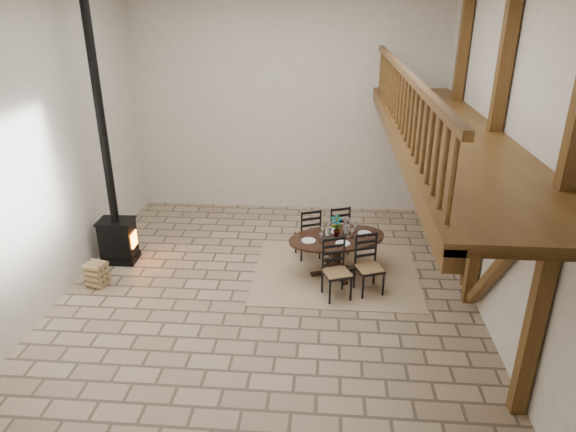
# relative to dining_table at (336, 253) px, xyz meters

# --- Properties ---
(ground) EXTENTS (8.00, 8.00, 0.00)m
(ground) POSITION_rel_dining_table_xyz_m (-1.17, -0.77, -0.42)
(ground) COLOR tan
(ground) RESTS_ON ground
(room_shell) EXTENTS (7.02, 8.02, 5.01)m
(room_shell) POSITION_rel_dining_table_xyz_m (0.02, -0.77, 2.59)
(room_shell) COLOR silver
(room_shell) RESTS_ON ground
(rug) EXTENTS (3.00, 2.50, 0.02)m
(rug) POSITION_rel_dining_table_xyz_m (0.00, -0.00, -0.41)
(rug) COLOR tan
(rug) RESTS_ON ground
(dining_table) EXTENTS (2.06, 2.22, 1.15)m
(dining_table) POSITION_rel_dining_table_xyz_m (0.00, 0.00, 0.00)
(dining_table) COLOR black
(dining_table) RESTS_ON ground
(wood_stove) EXTENTS (0.67, 0.52, 5.00)m
(wood_stove) POSITION_rel_dining_table_xyz_m (-4.17, 0.17, 0.70)
(wood_stove) COLOR black
(wood_stove) RESTS_ON ground
(log_basket) EXTENTS (0.53, 0.53, 0.44)m
(log_basket) POSITION_rel_dining_table_xyz_m (-4.20, 0.29, -0.24)
(log_basket) COLOR brown
(log_basket) RESTS_ON ground
(log_stack) EXTENTS (0.39, 0.40, 0.44)m
(log_stack) POSITION_rel_dining_table_xyz_m (-4.21, -0.77, -0.20)
(log_stack) COLOR #A3815B
(log_stack) RESTS_ON ground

